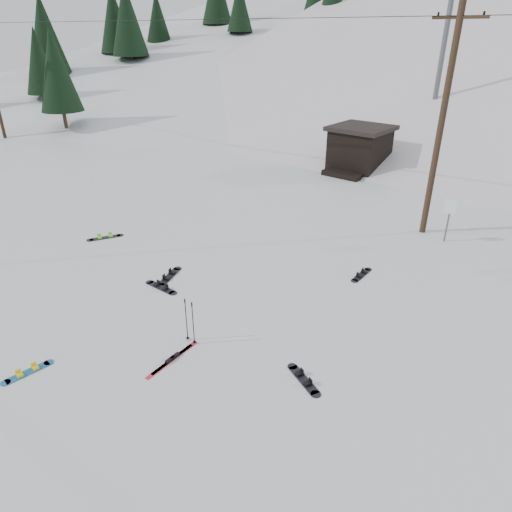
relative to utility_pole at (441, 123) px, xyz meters
The scene contains 15 objects.
ground 14.90m from the utility_pole, 98.13° to the right, with size 200.00×200.00×0.00m, color silver.
ridge_left 53.35m from the utility_pole, 138.18° to the left, with size 34.00×85.00×38.00m, color silver.
treeline_left 44.65m from the utility_pole, 144.16° to the left, with size 20.00×64.00×10.00m, color black, non-canonical shape.
utility_pole is the anchor object (origin of this frame).
trail_sign 3.60m from the utility_pole, 21.04° to the right, with size 0.50×0.09×1.85m.
lift_hut 10.40m from the utility_pole, 135.24° to the left, with size 3.40×4.10×2.75m.
lift_tower_near 17.38m from the utility_pole, 110.56° to the left, with size 2.20×0.36×8.00m.
hero_snowboard 16.85m from the utility_pole, 105.36° to the right, with size 0.35×1.35×0.09m.
hero_skis 13.79m from the utility_pole, 97.96° to the right, with size 0.27×1.88×0.10m.
ski_poles 12.79m from the utility_pole, 99.42° to the right, with size 0.38×0.10×1.37m.
board_scatter_a 12.60m from the utility_pole, 115.45° to the right, with size 1.48×0.31×0.10m.
board_scatter_b 12.19m from the utility_pole, 118.69° to the right, with size 0.78×1.51×0.11m.
board_scatter_c 14.59m from the utility_pole, 137.38° to the right, with size 0.84×1.41×0.11m.
board_scatter_d 12.26m from the utility_pole, 82.98° to the right, with size 1.30×0.73×0.10m.
board_scatter_f 7.07m from the utility_pole, 91.55° to the right, with size 0.29×1.37×0.10m.
Camera 1 is at (8.20, -4.92, 7.99)m, focal length 32.00 mm.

